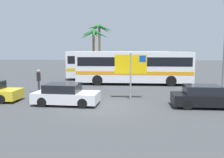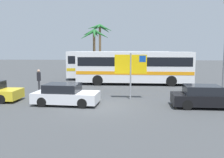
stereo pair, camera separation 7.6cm
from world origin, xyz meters
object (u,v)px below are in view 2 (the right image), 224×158
Objects in this scene: bus_front_coach at (134,66)px; pedestrian_near_sign at (39,78)px; bus_rear_coach at (118,64)px; car_black at (205,97)px; ferry_sign at (131,66)px; car_white at (65,95)px.

bus_front_coach is 9.20m from pedestrian_near_sign.
bus_rear_coach is 14.14m from car_black.
ferry_sign is 0.80× the size of car_black.
bus_front_coach is 1.00× the size of bus_rear_coach.
car_white is at bearing -155.55° from ferry_sign.
bus_rear_coach is 2.69× the size of car_white.
pedestrian_near_sign is (-7.81, -4.80, -0.71)m from bus_front_coach.
bus_rear_coach is at bearing 27.52° from pedestrian_near_sign.
ferry_sign reaches higher than car_white.
bus_rear_coach is 2.78× the size of car_black.
bus_front_coach is 3.48× the size of ferry_sign.
bus_rear_coach is 13.05m from car_white.
bus_front_coach is at bearing 86.78° from ferry_sign.
bus_front_coach is 3.74m from bus_rear_coach.
bus_rear_coach is at bearing 115.85° from car_black.
bus_front_coach reaches higher than pedestrian_near_sign.
car_black and car_white have the same top height.
car_black is 2.22× the size of pedestrian_near_sign.
ferry_sign is 8.12m from pedestrian_near_sign.
pedestrian_near_sign is at bearing 159.53° from car_black.
pedestrian_near_sign is (-7.57, 2.65, -1.25)m from ferry_sign.
bus_front_coach is 2.78× the size of car_black.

